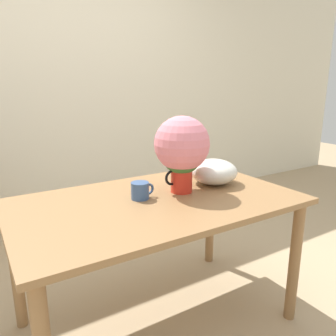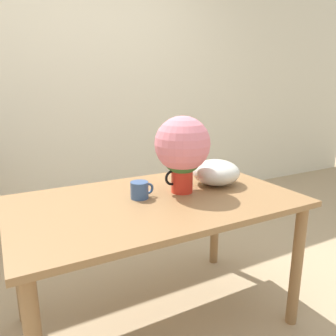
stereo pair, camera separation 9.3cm
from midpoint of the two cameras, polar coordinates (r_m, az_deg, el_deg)
ground_plane at (r=2.14m, az=0.94°, el=-23.00°), size 12.00×12.00×0.00m
wall_back at (r=3.33m, az=-14.25°, el=13.98°), size 8.00×0.05×2.60m
table at (r=1.72m, az=-0.48°, el=-8.32°), size 1.44×0.86×0.73m
flower_vase at (r=1.73m, az=4.06°, el=3.35°), size 0.30×0.30×0.41m
coffee_mug at (r=1.68m, az=-3.31°, el=-3.86°), size 0.13×0.09×0.09m
white_bowl at (r=1.93m, az=9.73°, el=-0.74°), size 0.27×0.27×0.14m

